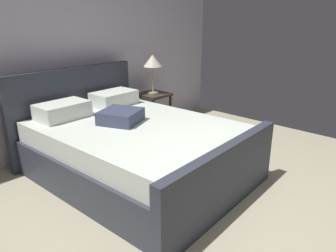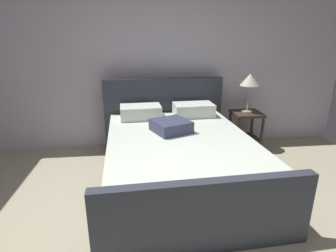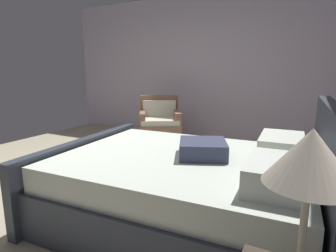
{
  "view_description": "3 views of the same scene",
  "coord_description": "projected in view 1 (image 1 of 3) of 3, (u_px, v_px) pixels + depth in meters",
  "views": [
    {
      "loc": [
        -1.88,
        -1.03,
        1.69
      ],
      "look_at": [
        0.13,
        0.86,
        0.75
      ],
      "focal_mm": 33.4,
      "sensor_mm": 36.0,
      "label": 1
    },
    {
      "loc": [
        -0.24,
        -1.46,
        1.7
      ],
      "look_at": [
        0.05,
        1.09,
        0.85
      ],
      "focal_mm": 28.7,
      "sensor_mm": 36.0,
      "label": 2
    },
    {
      "loc": [
        2.35,
        2.38,
        1.36
      ],
      "look_at": [
        -0.1,
        1.1,
        0.81
      ],
      "focal_mm": 29.57,
      "sensor_mm": 36.0,
      "label": 3
    }
  ],
  "objects": [
    {
      "name": "wall_back",
      "position": [
        47.0,
        42.0,
        3.86
      ],
      "size": [
        6.16,
        0.12,
        2.84
      ],
      "primitive_type": "cube",
      "color": "silver",
      "rests_on": "ground"
    },
    {
      "name": "bed",
      "position": [
        132.0,
        147.0,
        3.5
      ],
      "size": [
        1.93,
        2.43,
        1.12
      ],
      "color": "#313641",
      "rests_on": "ground"
    },
    {
      "name": "table_lamp_right",
      "position": [
        153.0,
        62.0,
        4.7
      ],
      "size": [
        0.28,
        0.28,
        0.59
      ],
      "color": "#B7B293",
      "rests_on": "nightstand_right"
    },
    {
      "name": "ground_plane",
      "position": [
        234.0,
        242.0,
        2.51
      ],
      "size": [
        6.04,
        5.47,
        0.02
      ],
      "primitive_type": "cube",
      "color": "#B0A78A"
    },
    {
      "name": "nightstand_right",
      "position": [
        153.0,
        106.0,
        4.92
      ],
      "size": [
        0.44,
        0.44,
        0.6
      ],
      "color": "#3C3125",
      "rests_on": "ground"
    }
  ]
}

